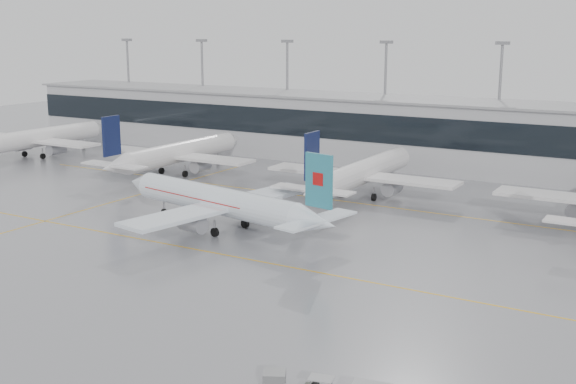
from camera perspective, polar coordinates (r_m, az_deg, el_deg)
The scene contains 13 objects.
ground at distance 80.39m, azimuth -4.35°, elevation -5.10°, with size 320.00×320.00×0.00m, color gray.
taxi_line_main at distance 80.39m, azimuth -4.35°, elevation -5.10°, with size 120.00×0.25×0.01m, color #E6A410.
taxi_line_north at distance 105.50m, azimuth 4.95°, elevation -0.80°, with size 120.00×0.25×0.01m, color #E6A410.
taxi_line_cross at distance 110.01m, azimuth -12.80°, elevation -0.51°, with size 0.25×60.00×0.01m, color #E6A410.
terminal at distance 133.56m, azimuth 10.95°, elevation 4.47°, with size 180.00×15.00×12.00m, color #AAAAAE.
terminal_glass at distance 126.32m, azimuth 9.82°, elevation 4.75°, with size 180.00×0.20×5.00m, color black.
terminal_roof at distance 132.84m, azimuth 11.06°, elevation 7.12°, with size 182.00×16.00×0.40m, color gray.
light_masts at distance 138.40m, azimuth 11.92°, elevation 7.77°, with size 156.40×1.00×22.60m.
air_canada_jet at distance 89.82m, azimuth -5.16°, elevation -0.81°, with size 36.35×29.41×11.46m.
parked_jet_a at distance 150.66m, azimuth -19.20°, elevation 4.03°, with size 29.64×36.96×11.72m.
parked_jet_b at distance 126.32m, azimuth -8.77°, elevation 3.05°, with size 29.64×36.96×11.72m.
parked_jet_c at distance 107.99m, azimuth 5.83°, elevation 1.51°, with size 29.64×36.96×11.72m.
gse_unit at distance 51.42m, azimuth -1.07°, elevation -14.78°, with size 1.54×1.43×1.54m, color slate.
Camera 1 is at (43.84, -62.80, 24.44)m, focal length 45.00 mm.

